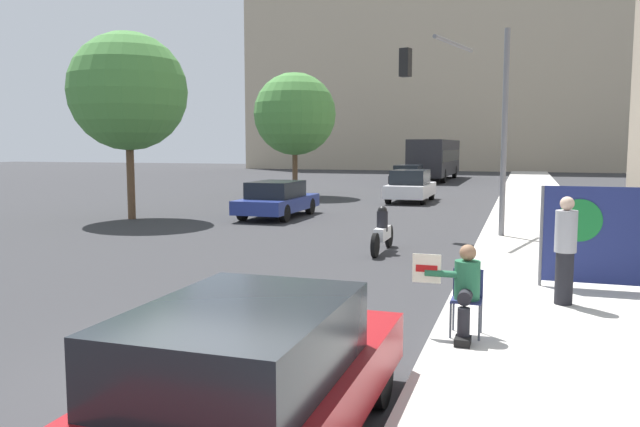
{
  "coord_description": "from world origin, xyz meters",
  "views": [
    {
      "loc": [
        3.46,
        -6.12,
        2.69
      ],
      "look_at": [
        0.06,
        4.32,
        1.49
      ],
      "focal_mm": 35.0,
      "sensor_mm": 36.0,
      "label": 1
    }
  ],
  "objects": [
    {
      "name": "ground_plane",
      "position": [
        0.0,
        0.0,
        0.0
      ],
      "size": [
        160.0,
        160.0,
        0.0
      ],
      "primitive_type": "plane",
      "color": "#303033"
    },
    {
      "name": "sidewalk_curb",
      "position": [
        4.03,
        15.0,
        0.08
      ],
      "size": [
        3.38,
        90.0,
        0.15
      ],
      "primitive_type": "cube",
      "color": "beige",
      "rests_on": "ground_plane"
    },
    {
      "name": "building_backdrop_far",
      "position": [
        -2.0,
        67.85,
        13.58
      ],
      "size": [
        52.0,
        12.0,
        27.16
      ],
      "color": "tan",
      "rests_on": "ground_plane"
    },
    {
      "name": "seated_protester",
      "position": [
        2.78,
        2.17,
        0.82
      ],
      "size": [
        0.92,
        0.77,
        1.23
      ],
      "rotation": [
        0.0,
        0.0,
        -0.4
      ],
      "color": "#474C56",
      "rests_on": "sidewalk_curb"
    },
    {
      "name": "jogger_on_sidewalk",
      "position": [
        4.14,
        4.42,
        1.04
      ],
      "size": [
        0.34,
        0.34,
        1.74
      ],
      "rotation": [
        0.0,
        0.0,
        3.37
      ],
      "color": "black",
      "rests_on": "sidewalk_curb"
    },
    {
      "name": "protest_banner",
      "position": [
        4.92,
        5.73,
        1.12
      ],
      "size": [
        2.32,
        0.06,
        1.82
      ],
      "color": "slate",
      "rests_on": "sidewalk_curb"
    },
    {
      "name": "traffic_light_pole",
      "position": [
        1.82,
        12.43,
        4.05
      ],
      "size": [
        3.21,
        2.98,
        5.75
      ],
      "color": "slate",
      "rests_on": "sidewalk_curb"
    },
    {
      "name": "parked_car_curbside",
      "position": [
        1.31,
        -1.47,
        0.7
      ],
      "size": [
        1.8,
        4.46,
        1.39
      ],
      "color": "maroon",
      "rests_on": "ground_plane"
    },
    {
      "name": "car_on_road_nearest",
      "position": [
        -5.32,
        15.6,
        0.69
      ],
      "size": [
        1.85,
        4.47,
        1.37
      ],
      "color": "navy",
      "rests_on": "ground_plane"
    },
    {
      "name": "car_on_road_midblock",
      "position": [
        -1.68,
        23.75,
        0.76
      ],
      "size": [
        1.85,
        4.41,
        1.55
      ],
      "color": "silver",
      "rests_on": "ground_plane"
    },
    {
      "name": "car_on_road_distant",
      "position": [
        -3.71,
        34.63,
        0.72
      ],
      "size": [
        1.83,
        4.27,
        1.45
      ],
      "color": "black",
      "rests_on": "ground_plane"
    },
    {
      "name": "city_bus_on_road",
      "position": [
        -3.16,
        43.48,
        1.82
      ],
      "size": [
        2.56,
        12.23,
        3.15
      ],
      "color": "#232328",
      "rests_on": "ground_plane"
    },
    {
      "name": "motorcycle_on_road",
      "position": [
        0.12,
        9.23,
        0.52
      ],
      "size": [
        0.28,
        2.25,
        1.19
      ],
      "color": "white",
      "rests_on": "ground_plane"
    },
    {
      "name": "street_tree_near_curb",
      "position": [
        -10.27,
        13.51,
        4.65
      ],
      "size": [
        4.27,
        4.27,
        6.79
      ],
      "color": "brown",
      "rests_on": "ground_plane"
    },
    {
      "name": "street_tree_midblock",
      "position": [
        -8.17,
        25.22,
        4.37
      ],
      "size": [
        4.36,
        4.36,
        6.55
      ],
      "color": "brown",
      "rests_on": "ground_plane"
    }
  ]
}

